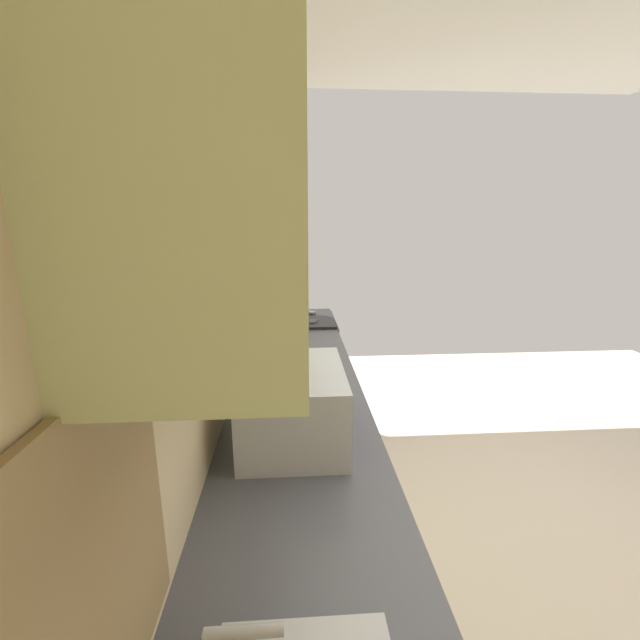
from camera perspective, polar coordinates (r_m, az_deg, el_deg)
The scene contains 8 objects.
ground_plane at distance 2.84m, azimuth 28.44°, elevation -26.28°, with size 6.48×6.48×0.00m, color beige.
wall_back at distance 1.85m, azimuth -15.04°, elevation 2.40°, with size 4.17×0.12×2.81m, color beige.
counter_run at distance 1.91m, azimuth -2.76°, elevation -28.98°, with size 3.28×0.66×0.92m.
upper_cabinets at distance 1.40m, azimuth -10.05°, elevation 16.81°, with size 1.85×0.32×0.62m.
window_back_wall at distance 0.77m, azimuth -28.90°, elevation -29.33°, with size 0.53×0.02×0.55m.
oven_range at distance 3.61m, azimuth -3.22°, elevation -6.82°, with size 0.67×0.67×1.10m.
microwave at distance 1.63m, azimuth -3.71°, elevation -11.53°, with size 0.50×0.40×0.29m.
bowl at distance 2.48m, azimuth -2.51°, elevation -5.15°, with size 0.14×0.14×0.05m.
Camera 1 is at (-1.77, 1.34, 1.77)m, focal length 23.17 mm.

